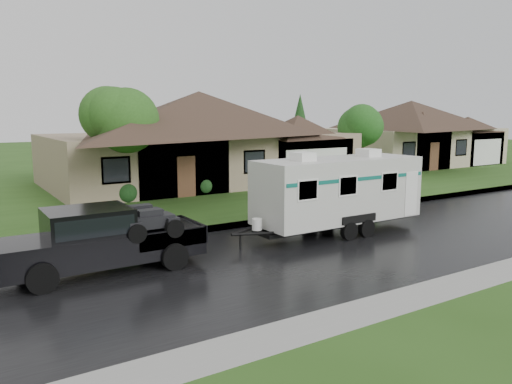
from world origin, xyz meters
The scene contains 11 objects.
ground centered at (0.00, 0.00, 0.00)m, with size 140.00×140.00×0.00m, color #294D18.
road centered at (0.00, -2.00, 0.01)m, with size 140.00×8.00×0.01m, color black.
curb centered at (0.00, 2.25, 0.07)m, with size 140.00×0.50×0.15m, color gray.
lawn centered at (0.00, 15.00, 0.07)m, with size 140.00×26.00×0.15m, color #294D18.
house_main centered at (2.29, 13.84, 3.59)m, with size 19.44×10.80×6.90m.
house_neighbor centered at (22.27, 14.34, 3.32)m, with size 15.12×9.72×6.45m.
tree_left_green centered at (-4.62, 9.26, 4.16)m, with size 3.49×3.49×5.78m.
tree_right_green centered at (11.86, 9.86, 3.61)m, with size 3.01×3.01×4.99m.
shrub_row centered at (2.00, 9.30, 0.65)m, with size 13.60×1.00×1.00m.
pickup_truck centered at (-8.29, -0.57, 0.99)m, with size 5.56×2.11×1.85m.
travel_trailer centered at (0.51, -0.57, 1.63)m, with size 6.85×2.41×3.07m.
Camera 1 is at (-11.84, -14.29, 4.42)m, focal length 35.00 mm.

